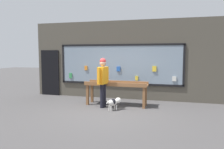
% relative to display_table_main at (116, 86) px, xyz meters
% --- Properties ---
extents(ground_plane, '(40.00, 40.00, 0.00)m').
position_rel_display_table_main_xyz_m(ground_plane, '(-0.00, -1.09, -0.71)').
color(ground_plane, '#474444').
extents(shopfront_facade, '(8.21, 0.29, 3.34)m').
position_rel_display_table_main_xyz_m(shopfront_facade, '(-0.06, 1.30, 0.94)').
color(shopfront_facade, '#4C473D').
rests_on(shopfront_facade, ground_plane).
extents(display_table_main, '(2.35, 0.66, 0.90)m').
position_rel_display_table_main_xyz_m(display_table_main, '(0.00, 0.00, 0.00)').
color(display_table_main, brown).
rests_on(display_table_main, ground_plane).
extents(person_browsing, '(0.30, 0.68, 1.78)m').
position_rel_display_table_main_xyz_m(person_browsing, '(-0.38, -0.46, 0.34)').
color(person_browsing, black).
rests_on(person_browsing, ground_plane).
extents(small_dog, '(0.45, 0.48, 0.42)m').
position_rel_display_table_main_xyz_m(small_dog, '(0.10, -0.74, -0.43)').
color(small_dog, white).
rests_on(small_dog, ground_plane).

